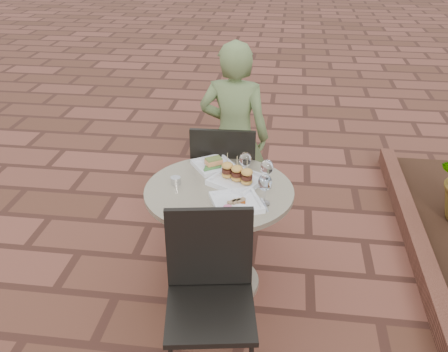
# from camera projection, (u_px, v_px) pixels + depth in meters

# --- Properties ---
(ground) EXTENTS (60.00, 60.00, 0.00)m
(ground) POSITION_uv_depth(u_px,v_px,m) (191.00, 262.00, 3.54)
(ground) COLOR brown
(ground) RESTS_ON ground
(cafe_table) EXTENTS (0.90, 0.90, 0.73)m
(cafe_table) POSITION_uv_depth(u_px,v_px,m) (219.00, 223.00, 3.11)
(cafe_table) COLOR gray
(cafe_table) RESTS_ON ground
(chair_far) EXTENTS (0.45, 0.45, 0.93)m
(chair_far) POSITION_uv_depth(u_px,v_px,m) (224.00, 174.00, 3.55)
(chair_far) COLOR black
(chair_far) RESTS_ON ground
(chair_near) EXTENTS (0.51, 0.51, 0.93)m
(chair_near) POSITION_uv_depth(u_px,v_px,m) (210.00, 284.00, 2.51)
(chair_near) COLOR black
(chair_near) RESTS_ON ground
(diner) EXTENTS (0.55, 0.39, 1.44)m
(diner) POSITION_uv_depth(u_px,v_px,m) (234.00, 136.00, 3.71)
(diner) COLOR #586B3B
(diner) RESTS_ON ground
(plate_salmon) EXTENTS (0.33, 0.33, 0.06)m
(plate_salmon) POSITION_uv_depth(u_px,v_px,m) (214.00, 165.00, 3.24)
(plate_salmon) COLOR white
(plate_salmon) RESTS_ON cafe_table
(plate_sliders) EXTENTS (0.38, 0.38, 0.18)m
(plate_sliders) POSITION_uv_depth(u_px,v_px,m) (237.00, 177.00, 3.04)
(plate_sliders) COLOR white
(plate_sliders) RESTS_ON cafe_table
(plate_tuna) EXTENTS (0.34, 0.34, 0.03)m
(plate_tuna) POSITION_uv_depth(u_px,v_px,m) (236.00, 202.00, 2.83)
(plate_tuna) COLOR white
(plate_tuna) RESTS_ON cafe_table
(wine_glass_right) EXTENTS (0.08, 0.08, 0.19)m
(wine_glass_right) POSITION_uv_depth(u_px,v_px,m) (265.00, 183.00, 2.78)
(wine_glass_right) COLOR white
(wine_glass_right) RESTS_ON cafe_table
(wine_glass_mid) EXTENTS (0.08, 0.08, 0.18)m
(wine_glass_mid) POSITION_uv_depth(u_px,v_px,m) (245.00, 160.00, 3.06)
(wine_glass_mid) COLOR white
(wine_glass_mid) RESTS_ON cafe_table
(wine_glass_far) EXTENTS (0.08, 0.08, 0.18)m
(wine_glass_far) POSITION_uv_depth(u_px,v_px,m) (267.00, 168.00, 2.95)
(wine_glass_far) COLOR white
(wine_glass_far) RESTS_ON cafe_table
(steel_ramekin) EXTENTS (0.07, 0.07, 0.05)m
(steel_ramekin) POSITION_uv_depth(u_px,v_px,m) (176.00, 181.00, 3.04)
(steel_ramekin) COLOR silver
(steel_ramekin) RESTS_ON cafe_table
(cutlery_set) EXTENTS (0.12, 0.20, 0.00)m
(cutlery_set) POSITION_uv_depth(u_px,v_px,m) (261.00, 205.00, 2.83)
(cutlery_set) COLOR silver
(cutlery_set) RESTS_ON cafe_table
(planter_curb) EXTENTS (0.12, 3.00, 0.15)m
(planter_curb) POSITION_uv_depth(u_px,v_px,m) (417.00, 246.00, 3.58)
(planter_curb) COLOR brown
(planter_curb) RESTS_ON ground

